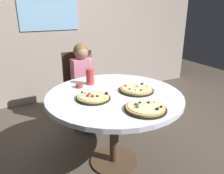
# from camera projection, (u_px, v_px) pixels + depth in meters

# --- Properties ---
(ground_plane) EXTENTS (8.00, 8.00, 0.00)m
(ground_plane) POSITION_uv_depth(u_px,v_px,m) (114.00, 161.00, 2.28)
(ground_plane) COLOR #4C4238
(wall_with_window) EXTENTS (5.20, 0.14, 2.90)m
(wall_with_window) POSITION_uv_depth(u_px,v_px,m) (58.00, 10.00, 3.42)
(wall_with_window) COLOR #A8998E
(wall_with_window) RESTS_ON ground_plane
(dining_table) EXTENTS (1.25, 1.25, 0.75)m
(dining_table) POSITION_uv_depth(u_px,v_px,m) (114.00, 103.00, 2.05)
(dining_table) COLOR silver
(dining_table) RESTS_ON ground_plane
(chair_wooden) EXTENTS (0.41, 0.41, 0.95)m
(chair_wooden) POSITION_uv_depth(u_px,v_px,m) (80.00, 84.00, 2.95)
(chair_wooden) COLOR #382619
(chair_wooden) RESTS_ON ground_plane
(diner_child) EXTENTS (0.26, 0.42, 1.08)m
(diner_child) POSITION_uv_depth(u_px,v_px,m) (85.00, 91.00, 2.81)
(diner_child) COLOR #3F4766
(diner_child) RESTS_ON ground_plane
(pizza_veggie) EXTENTS (0.33, 0.33, 0.05)m
(pizza_veggie) POSITION_uv_depth(u_px,v_px,m) (136.00, 89.00, 2.08)
(pizza_veggie) COLOR black
(pizza_veggie) RESTS_ON dining_table
(pizza_cheese) EXTENTS (0.33, 0.33, 0.05)m
(pizza_cheese) POSITION_uv_depth(u_px,v_px,m) (145.00, 108.00, 1.70)
(pizza_cheese) COLOR black
(pizza_cheese) RESTS_ON dining_table
(pizza_pepperoni) EXTENTS (0.30, 0.30, 0.05)m
(pizza_pepperoni) POSITION_uv_depth(u_px,v_px,m) (93.00, 97.00, 1.91)
(pizza_pepperoni) COLOR black
(pizza_pepperoni) RESTS_ON dining_table
(soda_cup) EXTENTS (0.08, 0.08, 0.31)m
(soda_cup) POSITION_uv_depth(u_px,v_px,m) (90.00, 76.00, 2.25)
(soda_cup) COLOR #B73333
(soda_cup) RESTS_ON dining_table
(sauce_bowl) EXTENTS (0.07, 0.07, 0.04)m
(sauce_bowl) POSITION_uv_depth(u_px,v_px,m) (79.00, 85.00, 2.17)
(sauce_bowl) COLOR brown
(sauce_bowl) RESTS_ON dining_table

